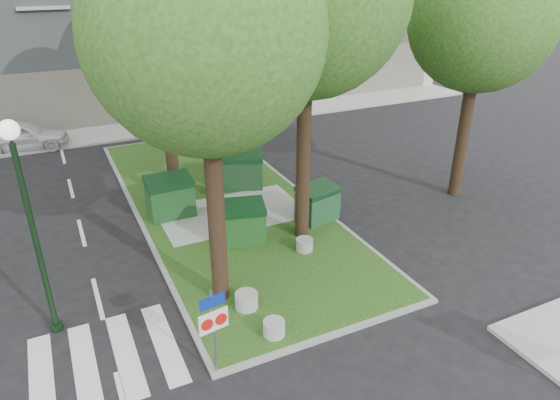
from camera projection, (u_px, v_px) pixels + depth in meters
ground at (316, 340)px, 11.97m from camera, size 120.00×120.00×0.00m
median_island at (222, 203)px, 18.64m from camera, size 6.00×16.00×0.12m
median_kerb at (223, 203)px, 18.65m from camera, size 6.30×16.30×0.10m
building_sidewalk at (148, 128)px, 26.98m from camera, size 42.00×3.00×0.12m
zebra_crossing at (145, 348)px, 11.73m from camera, size 5.00×3.00×0.01m
tree_median_near_left at (207, 9)px, 10.34m from camera, size 5.20×5.20×10.53m
tree_median_mid at (159, 4)px, 15.96m from camera, size 4.80×4.80×9.99m
tree_street_right at (486, 2)px, 16.61m from camera, size 5.00×5.00×10.06m
dumpster_a at (170, 197)px, 17.33m from camera, size 1.59×1.12×1.46m
dumpster_b at (242, 223)px, 15.75m from camera, size 1.64×1.33×1.34m
dumpster_c at (242, 169)px, 19.58m from camera, size 1.91×1.64×1.49m
dumpster_d at (318, 203)px, 17.09m from camera, size 1.55×1.24×1.28m
bollard_left at (274, 328)px, 11.91m from camera, size 0.53×0.53×0.38m
bollard_right at (305, 244)px, 15.42m from camera, size 0.53×0.53×0.38m
bollard_mid at (246, 300)px, 12.84m from camera, size 0.59×0.59×0.42m
litter_bin at (253, 153)px, 22.31m from camera, size 0.38×0.38×0.67m
street_lamp at (28, 208)px, 10.87m from camera, size 0.43×0.43×5.34m
traffic_sign_pole at (213, 322)px, 10.37m from camera, size 0.67×0.14×2.24m
car_white at (22, 136)px, 23.79m from camera, size 4.30×2.21×1.40m
car_silver at (214, 104)px, 29.14m from camera, size 4.36×1.96×1.39m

